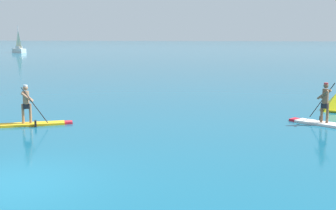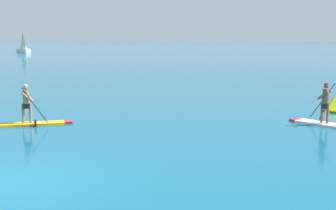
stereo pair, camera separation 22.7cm
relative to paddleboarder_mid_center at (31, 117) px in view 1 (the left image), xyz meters
The scene contains 5 objects.
ground 7.64m from the paddleboarder_mid_center, 67.85° to the right, with size 440.00×440.00×0.00m, color #145B7A.
paddleboarder_mid_center is the anchor object (origin of this frame).
paddleboarder_far_right 12.50m from the paddleboarder_mid_center, ahead, with size 2.91×2.27×1.85m.
race_marker_buoy 14.72m from the paddleboarder_mid_center, 22.70° to the left, with size 1.76×1.76×0.92m.
sailboat_left_horizon 76.27m from the paddleboarder_mid_center, 117.11° to the left, with size 4.19×3.73×5.46m.
Camera 1 is at (5.63, -10.45, 3.85)m, focal length 47.85 mm.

